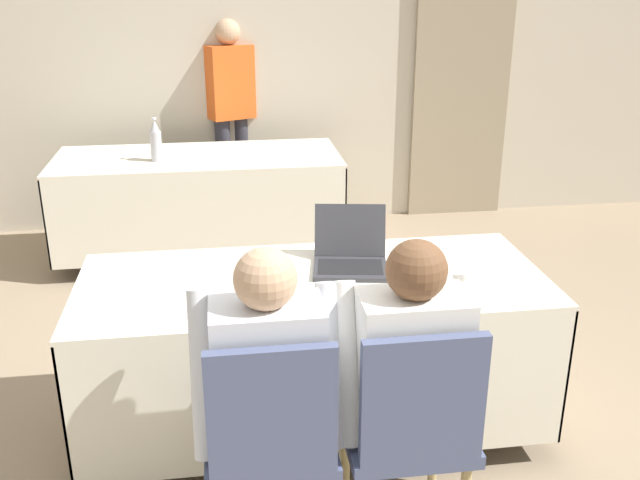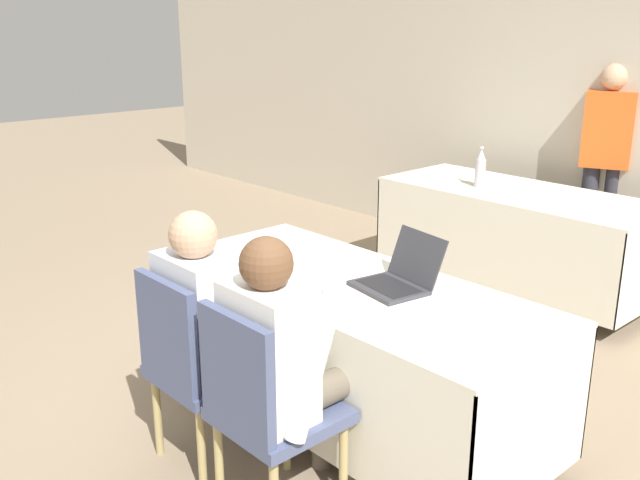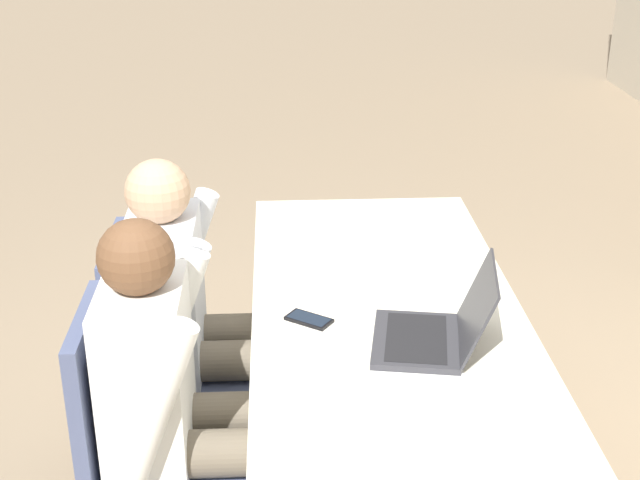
% 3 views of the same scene
% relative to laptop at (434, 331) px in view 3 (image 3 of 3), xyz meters
% --- Properties ---
extents(conference_table_near, '(1.95, 0.81, 0.74)m').
position_rel_laptop_xyz_m(conference_table_near, '(-0.18, -0.10, -0.22)').
color(conference_table_near, silver).
rests_on(conference_table_near, ground_plane).
extents(laptop, '(0.36, 0.37, 0.24)m').
position_rel_laptop_xyz_m(laptop, '(0.00, 0.00, 0.00)').
color(laptop, '#333338').
rests_on(laptop, conference_table_near).
extents(cell_phone, '(0.13, 0.15, 0.01)m').
position_rel_laptop_xyz_m(cell_phone, '(-0.16, -0.34, -0.04)').
color(cell_phone, black).
rests_on(cell_phone, conference_table_near).
extents(paper_beside_laptop, '(0.22, 0.30, 0.00)m').
position_rel_laptop_xyz_m(paper_beside_laptop, '(0.23, -0.09, -0.04)').
color(paper_beside_laptop, white).
rests_on(paper_beside_laptop, conference_table_near).
extents(paper_centre_table, '(0.29, 0.35, 0.00)m').
position_rel_laptop_xyz_m(paper_centre_table, '(0.56, -0.07, -0.04)').
color(paper_centre_table, white).
rests_on(paper_centre_table, conference_table_near).
extents(chair_near_left, '(0.44, 0.44, 0.89)m').
position_rel_laptop_xyz_m(chair_near_left, '(-0.41, -0.81, -0.29)').
color(chair_near_left, tan).
rests_on(chair_near_left, ground_plane).
extents(chair_near_right, '(0.44, 0.44, 0.89)m').
position_rel_laptop_xyz_m(chair_near_right, '(0.06, -0.81, -0.29)').
color(chair_near_right, tan).
rests_on(chair_near_right, ground_plane).
extents(person_checkered_shirt, '(0.50, 0.52, 1.15)m').
position_rel_laptop_xyz_m(person_checkered_shirt, '(-0.41, -0.71, -0.13)').
color(person_checkered_shirt, '#665B4C').
rests_on(person_checkered_shirt, ground_plane).
extents(person_white_shirt, '(0.50, 0.52, 1.15)m').
position_rel_laptop_xyz_m(person_white_shirt, '(0.06, -0.71, -0.13)').
color(person_white_shirt, '#665B4C').
rests_on(person_white_shirt, ground_plane).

